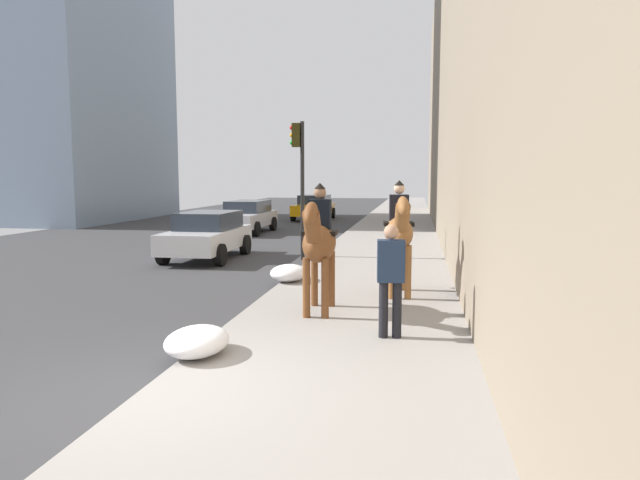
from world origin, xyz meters
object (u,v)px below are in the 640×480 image
mounted_horse_near (319,241)px  car_mid_lane (314,207)px  traffic_light_near_curb (300,168)px  car_far_lane (247,216)px  car_near_lane (207,234)px  mounted_horse_far (399,231)px  pedestrian_greeting (391,273)px

mounted_horse_near → car_mid_lane: bearing=-171.0°
mounted_horse_near → traffic_light_near_curb: 7.33m
mounted_horse_near → traffic_light_near_curb: (6.97, 1.79, 1.37)m
car_far_lane → traffic_light_near_curb: 8.90m
car_near_lane → car_mid_lane: bearing=178.1°
traffic_light_near_curb → mounted_horse_near: bearing=-165.6°
mounted_horse_far → mounted_horse_near: bearing=-43.5°
car_mid_lane → mounted_horse_near: bearing=11.5°
mounted_horse_near → pedestrian_greeting: size_ratio=1.35×
mounted_horse_far → pedestrian_greeting: mounted_horse_far is taller
pedestrian_greeting → mounted_horse_far: bearing=-6.5°
car_far_lane → traffic_light_near_curb: (-7.68, -4.02, 2.00)m
mounted_horse_near → car_far_lane: (14.65, 5.81, -0.63)m
mounted_horse_near → mounted_horse_far: 2.20m
mounted_horse_near → car_far_lane: mounted_horse_near is taller
pedestrian_greeting → car_near_lane: 10.00m
car_far_lane → traffic_light_near_curb: size_ratio=1.06×
car_near_lane → mounted_horse_near: bearing=34.2°
car_mid_lane → pedestrian_greeting: bearing=13.9°
mounted_horse_near → mounted_horse_far: mounted_horse_far is taller
mounted_horse_near → mounted_horse_far: size_ratio=0.98×
car_near_lane → traffic_light_near_curb: (0.29, -2.83, 2.00)m
mounted_horse_far → car_mid_lane: size_ratio=0.53×
mounted_horse_far → car_mid_lane: bearing=-171.3°
car_mid_lane → traffic_light_near_curb: (-15.86, -2.46, 2.01)m
pedestrian_greeting → traffic_light_near_curb: traffic_light_near_curb is taller
pedestrian_greeting → car_near_lane: bearing=30.4°
car_far_lane → car_near_lane: bearing=9.1°
car_mid_lane → car_far_lane: (-8.18, 1.56, 0.01)m
mounted_horse_far → car_far_lane: mounted_horse_far is taller
pedestrian_greeting → car_far_lane: size_ratio=0.39×
mounted_horse_far → car_far_lane: 14.76m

